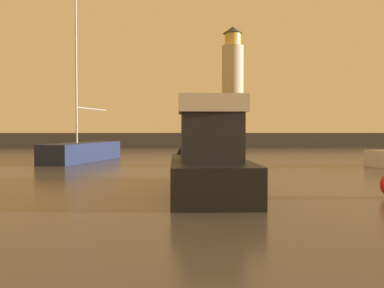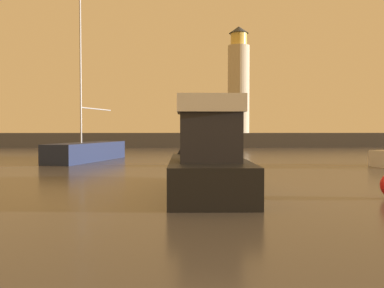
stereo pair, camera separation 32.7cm
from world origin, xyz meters
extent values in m
plane|color=#4C4742|center=(0.00, 27.07, 0.00)|extent=(220.00, 220.00, 0.00)
cube|color=#423F3D|center=(0.00, 54.15, 0.90)|extent=(73.08, 4.06, 1.80)
cylinder|color=beige|center=(7.56, 54.15, 7.38)|extent=(2.76, 2.76, 11.15)
cylinder|color=#F2CC59|center=(7.56, 54.15, 13.74)|extent=(2.07, 2.07, 1.56)
cone|color=#33383D|center=(7.56, 54.15, 14.96)|extent=(2.48, 2.48, 0.89)
cube|color=black|center=(0.76, 14.08, 0.60)|extent=(2.76, 7.25, 1.21)
cone|color=black|center=(0.82, 18.35, 0.66)|extent=(2.58, 2.42, 2.54)
cube|color=#232328|center=(0.74, 13.31, 2.00)|extent=(1.98, 2.54, 1.60)
cube|color=silver|center=(0.74, 13.31, 3.08)|extent=(2.18, 2.80, 0.56)
cube|color=#1E284C|center=(-6.78, 30.05, 0.66)|extent=(4.38, 9.18, 1.31)
cylinder|color=#B7B7BC|center=(-7.02, 29.18, 8.19)|extent=(0.12, 0.12, 13.76)
cylinder|color=#B7B7BC|center=(-6.36, 31.56, 3.79)|extent=(1.40, 4.77, 0.09)
camera|label=1|loc=(-0.67, -1.10, 2.26)|focal=40.41mm
camera|label=2|loc=(-0.34, -1.12, 2.26)|focal=40.41mm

